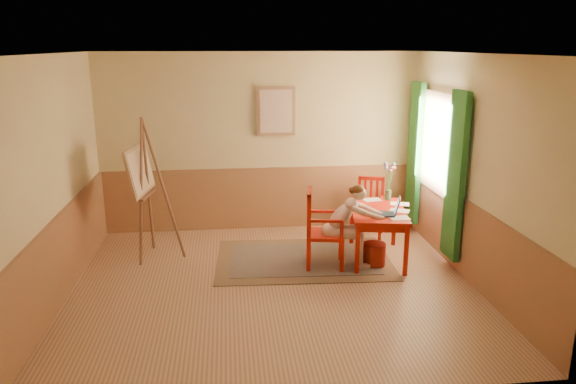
{
  "coord_description": "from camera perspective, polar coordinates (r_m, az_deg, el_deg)",
  "views": [
    {
      "loc": [
        -0.51,
        -6.16,
        2.9
      ],
      "look_at": [
        0.25,
        0.55,
        1.05
      ],
      "focal_mm": 33.7,
      "sensor_mm": 36.0,
      "label": 1
    }
  ],
  "objects": [
    {
      "name": "figure",
      "position": [
        7.19,
        6.21,
        -3.18
      ],
      "size": [
        0.87,
        0.44,
        1.14
      ],
      "color": "beige",
      "rests_on": "room"
    },
    {
      "name": "table",
      "position": [
        7.52,
        9.46,
        -2.48
      ],
      "size": [
        0.9,
        1.3,
        0.72
      ],
      "color": "#AF1305",
      "rests_on": "room"
    },
    {
      "name": "wastebasket",
      "position": [
        7.44,
        9.1,
        -6.52
      ],
      "size": [
        0.32,
        0.32,
        0.32
      ],
      "primitive_type": "cylinder",
      "rotation": [
        0.0,
        0.0,
        -0.07
      ],
      "color": "#AE2A1A",
      "rests_on": "room"
    },
    {
      "name": "laptop",
      "position": [
        7.27,
        10.4,
        -2.0
      ],
      "size": [
        0.45,
        0.34,
        0.24
      ],
      "color": "#1E2338",
      "rests_on": "table"
    },
    {
      "name": "chair_left",
      "position": [
        7.21,
        3.53,
        -3.92
      ],
      "size": [
        0.56,
        0.54,
        1.06
      ],
      "color": "#AF1305",
      "rests_on": "room"
    },
    {
      "name": "papers",
      "position": [
        7.59,
        10.95,
        -1.65
      ],
      "size": [
        0.63,
        1.08,
        0.0
      ],
      "color": "white",
      "rests_on": "table"
    },
    {
      "name": "window",
      "position": [
        7.98,
        15.22,
        3.55
      ],
      "size": [
        0.12,
        2.01,
        2.2
      ],
      "color": "white",
      "rests_on": "room"
    },
    {
      "name": "easel",
      "position": [
        7.61,
        -15.07,
        1.66
      ],
      "size": [
        0.72,
        0.89,
        1.98
      ],
      "color": "brown",
      "rests_on": "room"
    },
    {
      "name": "chair_back",
      "position": [
        8.46,
        8.62,
        -1.63
      ],
      "size": [
        0.52,
        0.53,
        0.92
      ],
      "color": "#AF1305",
      "rests_on": "room"
    },
    {
      "name": "rug",
      "position": [
        7.59,
        1.65,
        -7.1
      ],
      "size": [
        2.48,
        1.72,
        0.02
      ],
      "color": "#8C7251",
      "rests_on": "room"
    },
    {
      "name": "room",
      "position": [
        6.36,
        -1.68,
        1.67
      ],
      "size": [
        5.04,
        4.54,
        2.84
      ],
      "color": "tan",
      "rests_on": "ground"
    },
    {
      "name": "wainscot",
      "position": [
        7.38,
        -2.15,
        -3.68
      ],
      "size": [
        5.0,
        4.5,
        1.0
      ],
      "color": "#AB6F45",
      "rests_on": "room"
    },
    {
      "name": "wall_portrait",
      "position": [
        8.46,
        -1.28,
        8.52
      ],
      "size": [
        0.6,
        0.05,
        0.76
      ],
      "color": "#A47653",
      "rests_on": "room"
    },
    {
      "name": "vase",
      "position": [
        7.92,
        10.56,
        0.97
      ],
      "size": [
        0.23,
        0.28,
        0.55
      ],
      "color": "#3F724C",
      "rests_on": "table"
    }
  ]
}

